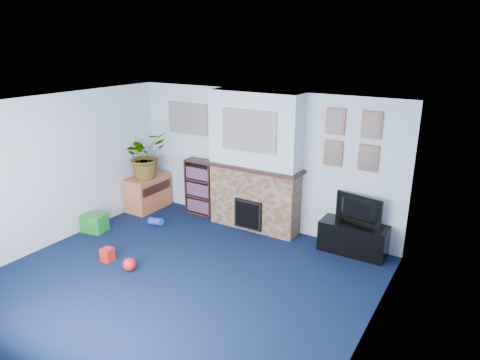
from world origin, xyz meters
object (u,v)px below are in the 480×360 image
Objects in this scene: tv_stand at (353,239)px; bookshelf at (201,188)px; sideboard at (148,191)px; television at (356,210)px.

bookshelf is (-2.98, 0.08, 0.28)m from tv_stand.
tv_stand is 0.98× the size of bookshelf.
bookshelf is at bearing 18.85° from sideboard.
sideboard is (-1.04, -0.36, -0.15)m from bookshelf.
bookshelf is 1.24× the size of sideboard.
bookshelf reaches higher than television.
tv_stand is 1.21× the size of sideboard.
television is 4.05m from sideboard.
television reaches higher than tv_stand.
sideboard is at bearing -161.15° from bookshelf.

